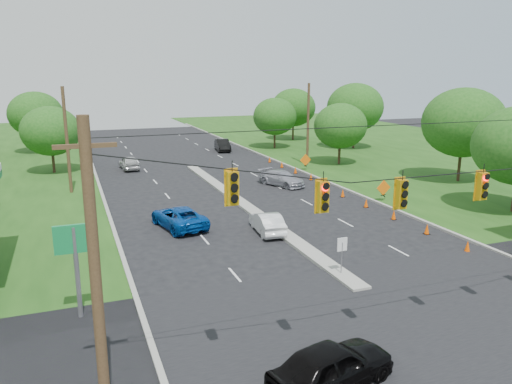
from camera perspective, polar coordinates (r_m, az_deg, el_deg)
name	(u,v)px	position (r m, az deg, el deg)	size (l,w,h in m)	color
ground	(417,332)	(21.60, 17.97, -14.96)	(160.00, 160.00, 0.00)	black
cross_street	(417,332)	(21.60, 17.97, -14.96)	(160.00, 14.00, 0.02)	black
curb_left	(101,191)	(45.74, -17.33, 0.14)	(0.25, 110.00, 0.16)	gray
curb_right	(308,175)	(50.92, 5.94, 1.99)	(0.25, 110.00, 0.16)	gray
median	(243,205)	(38.98, -1.46, -1.49)	(1.00, 34.00, 0.18)	gray
median_sign	(342,249)	(25.50, 9.80, -6.42)	(0.55, 0.06, 2.05)	gray
signal_span	(445,219)	(19.03, 20.79, -2.90)	(25.60, 0.32, 9.00)	#422D1C
utility_pole_far_left	(67,141)	(44.91, -20.80, 5.48)	(0.28, 0.28, 9.00)	#422D1C
utility_pole_far_right	(308,125)	(55.74, 5.96, 7.66)	(0.28, 0.28, 9.00)	#422D1C
cone_1	(467,246)	(31.27, 23.02, -5.73)	(0.32, 0.32, 0.70)	#F44F00
cone_2	(427,229)	(33.73, 18.95, -4.01)	(0.32, 0.32, 0.70)	#F44F00
cone_3	(394,215)	(36.36, 15.47, -2.52)	(0.32, 0.32, 0.70)	#F44F00
cone_4	(366,203)	(39.12, 12.48, -1.23)	(0.32, 0.32, 0.70)	#F44F00
cone_5	(343,193)	(42.00, 9.89, -0.11)	(0.32, 0.32, 0.70)	#F44F00
cone_6	(323,184)	(44.96, 7.63, 0.87)	(0.32, 0.32, 0.70)	#F44F00
cone_7	(311,177)	(48.26, 6.30, 1.77)	(0.32, 0.32, 0.70)	#F44F00
cone_8	(295,170)	(51.34, 4.53, 2.51)	(0.32, 0.32, 0.70)	#F44F00
cone_9	(282,164)	(54.47, 2.97, 3.17)	(0.32, 0.32, 0.70)	#F44F00
cone_10	(270,159)	(57.64, 1.57, 3.75)	(0.32, 0.32, 0.70)	#F44F00
work_sign_1	(384,188)	(40.97, 14.37, 0.39)	(1.27, 0.58, 1.37)	black
work_sign_2	(305,160)	(52.79, 5.68, 3.61)	(1.27, 0.58, 1.37)	black
tree_5	(50,131)	(54.89, -22.44, 6.46)	(5.88, 5.88, 6.86)	black
tree_6	(36,114)	(69.84, -23.88, 8.13)	(6.72, 6.72, 7.84)	black
tree_8	(463,123)	(50.40, 22.62, 7.33)	(7.56, 7.56, 8.82)	black
tree_9	(340,126)	(56.55, 9.62, 7.46)	(5.88, 5.88, 6.86)	black
tree_10	(355,107)	(69.10, 11.26, 9.48)	(7.56, 7.56, 8.82)	black
tree_11	(293,108)	(76.91, 4.29, 9.61)	(6.72, 6.72, 7.84)	black
tree_12	(275,116)	(68.15, 2.16, 8.62)	(5.88, 5.88, 6.86)	black
black_sedan	(331,366)	(17.32, 8.62, -19.02)	(1.85, 4.60, 1.57)	black
white_sedan	(267,222)	(32.15, 1.28, -3.51)	(1.42, 4.08, 1.35)	silver
blue_pickup	(179,217)	(33.58, -8.82, -2.84)	(2.38, 5.16, 1.43)	#063F98
silver_car_far	(282,178)	(45.60, 2.96, 1.58)	(1.92, 4.72, 1.37)	#9594A0
silver_car_oncoming	(129,163)	(54.99, -14.30, 3.27)	(1.73, 4.29, 1.46)	#ABABAB
dark_car_receding	(223,145)	(66.29, -3.85, 5.37)	(1.63, 4.68, 1.54)	black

